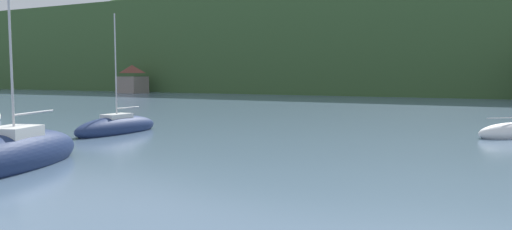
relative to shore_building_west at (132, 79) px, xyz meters
The scene contains 4 objects.
wooded_hillside 63.18m from the shore_building_west, 39.89° to the left, with size 352.00×59.55×59.46m.
shore_building_west is the anchor object (origin of this frame).
sailboat_mid_1 75.32m from the shore_building_west, 49.91° to the right, with size 2.27×7.31×8.61m.
sailboat_mid_5 87.31m from the shore_building_west, 52.37° to the right, with size 4.72×8.62×11.61m.
Camera 1 is at (8.56, 32.89, 4.04)m, focal length 33.94 mm.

